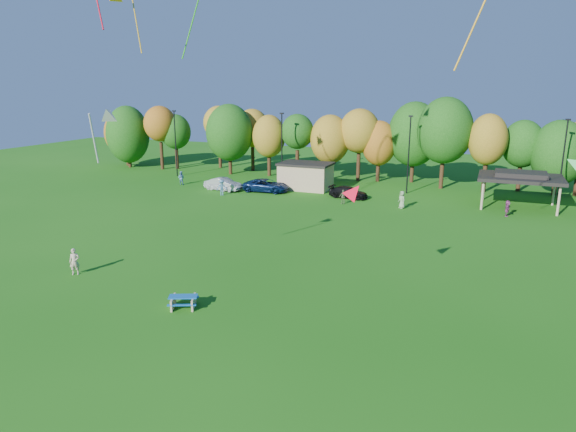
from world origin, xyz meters
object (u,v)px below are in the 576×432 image
at_px(picnic_table, 183,301).
at_px(car_b, 224,184).
at_px(car_d, 348,192).
at_px(car_c, 266,186).
at_px(kite_flyer, 75,262).
at_px(car_a, 219,184).

bearing_deg(picnic_table, car_b, 91.03).
bearing_deg(car_d, car_c, 98.76).
relative_size(kite_flyer, car_c, 0.33).
bearing_deg(car_d, picnic_table, -174.59).
bearing_deg(car_c, car_a, 96.64).
relative_size(kite_flyer, car_d, 0.41).
distance_m(picnic_table, car_d, 32.27).
bearing_deg(car_c, kite_flyer, 174.81).
height_order(car_b, car_d, car_b).
xyz_separation_m(kite_flyer, car_a, (-5.23, 29.03, -0.24)).
bearing_deg(car_c, car_b, 97.52).
bearing_deg(picnic_table, car_c, 82.13).
bearing_deg(picnic_table, car_d, 64.49).
xyz_separation_m(car_a, car_b, (0.70, 0.05, 0.08)).
relative_size(picnic_table, car_a, 0.52).
bearing_deg(kite_flyer, car_b, 66.47).
bearing_deg(car_a, picnic_table, -142.31).
relative_size(car_c, car_d, 1.23).
height_order(picnic_table, car_b, car_b).
bearing_deg(kite_flyer, picnic_table, -43.06).
bearing_deg(car_b, car_c, -71.49).
xyz_separation_m(kite_flyer, car_b, (-4.53, 29.08, -0.16)).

